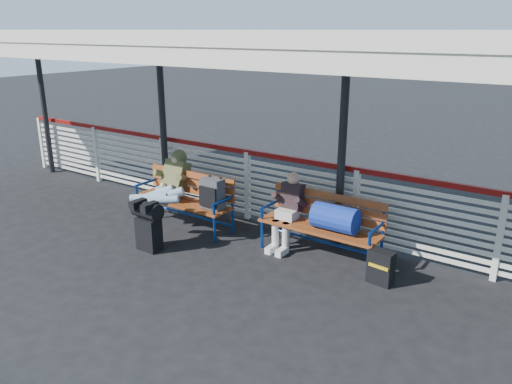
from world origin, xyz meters
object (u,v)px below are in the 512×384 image
Objects in this scene: bench_left at (195,194)px; suitcase_side at (381,267)px; luggage_stack at (148,224)px; bench_right at (330,219)px; companion_person at (288,210)px; traveler_man at (163,191)px.

suitcase_side is at bearing -0.97° from bench_left.
luggage_stack is 0.42× the size of bench_left.
companion_person is at bearing 179.99° from bench_right.
suitcase_side is (1.60, -0.30, -0.37)m from companion_person.
luggage_stack is at bearing -142.38° from companion_person.
bench_left is at bearing -174.08° from suitcase_side.
suitcase_side is (3.25, 0.97, -0.19)m from luggage_stack.
traveler_man reaches higher than bench_left.
bench_right is at bearing 12.28° from traveler_man.
bench_right is (2.32, 0.24, 0.00)m from bench_left.
luggage_stack is 2.09m from companion_person.
bench_left is at bearing -174.00° from bench_right.
companion_person reaches higher than luggage_stack.
traveler_man is at bearing -168.54° from suitcase_side.
luggage_stack is at bearing -156.43° from suitcase_side.
traveler_man is 3.57× the size of suitcase_side.
bench_right reaches higher than luggage_stack.
luggage_stack is at bearing -91.51° from bench_left.
companion_person reaches higher than bench_right.
companion_person is at bearing 38.41° from luggage_stack.
bench_left reaches higher than luggage_stack.
companion_person is (2.00, 0.59, -0.08)m from traveler_man.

